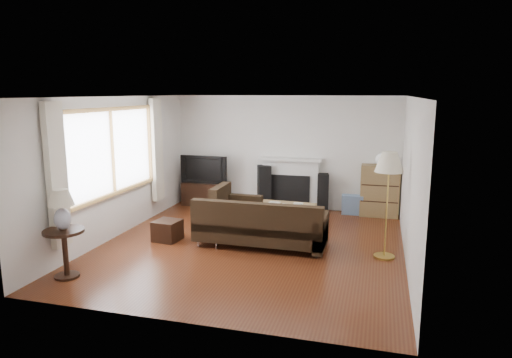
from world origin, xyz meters
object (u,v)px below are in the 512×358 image
(sectional_sofa, at_px, (261,224))
(floor_lamp, at_px, (387,206))
(tv_stand, at_px, (206,194))
(coffee_table, at_px, (286,215))
(side_table, at_px, (65,253))
(bookshelf, at_px, (380,191))

(sectional_sofa, height_order, floor_lamp, floor_lamp)
(tv_stand, xyz_separation_m, coffee_table, (2.12, -1.16, -0.05))
(sectional_sofa, bearing_deg, coffee_table, 82.16)
(tv_stand, bearing_deg, floor_lamp, -31.84)
(coffee_table, bearing_deg, sectional_sofa, -95.12)
(sectional_sofa, bearing_deg, floor_lamp, -0.71)
(coffee_table, relative_size, floor_lamp, 0.65)
(floor_lamp, distance_m, side_table, 4.80)
(coffee_table, height_order, side_table, side_table)
(sectional_sofa, relative_size, side_table, 3.42)
(coffee_table, bearing_deg, tv_stand, 154.02)
(tv_stand, distance_m, sectional_sofa, 3.12)
(coffee_table, bearing_deg, floor_lamp, -32.45)
(floor_lamp, bearing_deg, sectional_sofa, 179.29)
(sectional_sofa, xyz_separation_m, side_table, (-2.30, -2.02, -0.04))
(sectional_sofa, xyz_separation_m, coffee_table, (0.18, 1.28, -0.17))
(bookshelf, xyz_separation_m, side_table, (-4.23, -4.51, -0.19))
(bookshelf, distance_m, sectional_sofa, 3.15)
(tv_stand, relative_size, side_table, 1.52)
(bookshelf, xyz_separation_m, floor_lamp, (0.11, -2.52, 0.30))
(floor_lamp, height_order, side_table, floor_lamp)
(floor_lamp, bearing_deg, tv_stand, 148.16)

